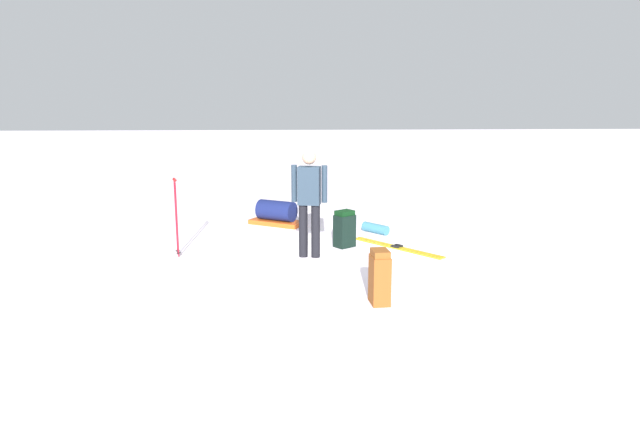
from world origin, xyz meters
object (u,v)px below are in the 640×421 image
object	(u,v)px
backpack_large_dark	(345,229)
sleeping_mat_rolled	(375,228)
gear_sled	(277,214)
ski_pair_near	(397,247)
skier_standing	(309,198)
backpack_bright	(380,277)
thermos_bottle	(314,222)
ski_poles_planted_near	(176,213)

from	to	relation	value
backpack_large_dark	sleeping_mat_rolled	world-z (taller)	backpack_large_dark
gear_sled	ski_pair_near	bearing A→B (deg)	46.88
skier_standing	sleeping_mat_rolled	xyz separation A→B (m)	(-1.55, 1.31, -0.86)
ski_pair_near	backpack_large_dark	size ratio (longest dim) A/B	2.41
ski_pair_near	backpack_bright	distance (m)	2.70
backpack_large_dark	thermos_bottle	bearing A→B (deg)	-161.89
ski_pair_near	thermos_bottle	world-z (taller)	thermos_bottle
sleeping_mat_rolled	thermos_bottle	size ratio (longest dim) A/B	2.12
ski_pair_near	backpack_large_dark	xyz separation A→B (m)	(-0.14, -0.88, 0.30)
backpack_large_dark	backpack_bright	bearing A→B (deg)	3.23
backpack_large_dark	skier_standing	bearing A→B (deg)	-46.58
ski_pair_near	backpack_large_dark	bearing A→B (deg)	-99.06
ski_poles_planted_near	backpack_bright	bearing A→B (deg)	51.12
backpack_large_dark	gear_sled	size ratio (longest dim) A/B	0.54
skier_standing	thermos_bottle	bearing A→B (deg)	174.94
skier_standing	backpack_large_dark	world-z (taller)	skier_standing
backpack_large_dark	ski_poles_planted_near	world-z (taller)	ski_poles_planted_near
ski_poles_planted_near	gear_sled	size ratio (longest dim) A/B	1.08
ski_poles_planted_near	sleeping_mat_rolled	distance (m)	3.73
ski_pair_near	skier_standing	bearing A→B (deg)	-73.41
skier_standing	gear_sled	xyz separation A→B (m)	(-2.39, -0.57, -0.73)
ski_poles_planted_near	thermos_bottle	xyz separation A→B (m)	(-1.76, 2.28, -0.57)
skier_standing	gear_sled	size ratio (longest dim) A/B	1.46
backpack_large_dark	gear_sled	xyz separation A→B (m)	(-1.80, -1.19, -0.08)
sleeping_mat_rolled	ski_pair_near	bearing A→B (deg)	9.95
skier_standing	ski_pair_near	world-z (taller)	skier_standing
ski_poles_planted_near	sleeping_mat_rolled	world-z (taller)	ski_poles_planted_near
sleeping_mat_rolled	backpack_bright	bearing A→B (deg)	-8.24
skier_standing	backpack_large_dark	bearing A→B (deg)	133.42
ski_pair_near	gear_sled	xyz separation A→B (m)	(-1.94, -2.07, 0.21)
backpack_bright	thermos_bottle	distance (m)	4.14
thermos_bottle	backpack_large_dark	bearing A→B (deg)	18.11
ski_poles_planted_near	thermos_bottle	size ratio (longest dim) A/B	4.84
ski_poles_planted_near	thermos_bottle	distance (m)	2.94
backpack_large_dark	ski_poles_planted_near	distance (m)	2.79
ski_pair_near	sleeping_mat_rolled	bearing A→B (deg)	-170.05
skier_standing	gear_sled	bearing A→B (deg)	-166.57
backpack_large_dark	sleeping_mat_rolled	size ratio (longest dim) A/B	1.15
thermos_bottle	skier_standing	bearing A→B (deg)	-5.06
skier_standing	backpack_large_dark	distance (m)	1.07
skier_standing	ski_poles_planted_near	size ratio (longest dim) A/B	1.35
gear_sled	sleeping_mat_rolled	distance (m)	2.06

